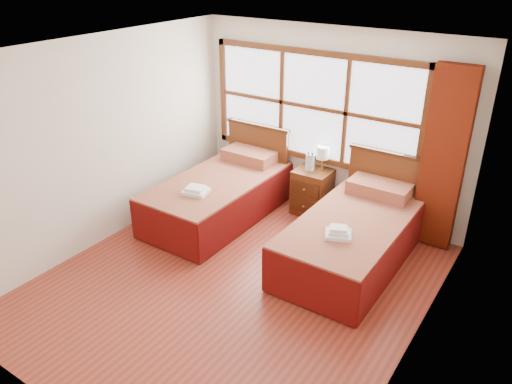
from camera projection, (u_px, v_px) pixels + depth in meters
The scene contains 15 objects.
floor at pixel (235, 282), 5.76m from camera, with size 4.50×4.50×0.00m, color #933724.
ceiling at pixel (230, 52), 4.62m from camera, with size 4.50×4.50×0.00m, color white.
wall_back at pixel (330, 123), 6.87m from camera, with size 4.00×4.00×0.00m, color silver.
wall_left at pixel (103, 142), 6.19m from camera, with size 4.50×4.50×0.00m, color silver.
wall_right at pixel (425, 235), 4.19m from camera, with size 4.50×4.50×0.00m, color silver.
window at pixel (313, 107), 6.88m from camera, with size 3.16×0.06×1.56m.
curtain at pixel (443, 160), 6.02m from camera, with size 0.50×0.16×2.30m, color #651B0A.
bed_left at pixel (221, 194), 7.06m from camera, with size 1.14×2.22×1.12m.
bed_right at pixel (354, 235), 6.04m from camera, with size 1.15×2.22×1.12m.
nightstand at pixel (312, 192), 7.15m from camera, with size 0.50×0.49×0.66m.
towels_left at pixel (196, 190), 6.49m from camera, with size 0.36×0.34×0.09m.
towels_right at pixel (338, 233), 5.50m from camera, with size 0.36×0.34×0.12m.
lamp at pixel (323, 153), 6.94m from camera, with size 0.18×0.18×0.34m.
bottle_near at pixel (308, 162), 6.96m from camera, with size 0.07×0.07×0.27m.
bottle_far at pixel (312, 162), 6.95m from camera, with size 0.07×0.07×0.27m.
Camera 1 is at (2.83, -3.79, 3.46)m, focal length 35.00 mm.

